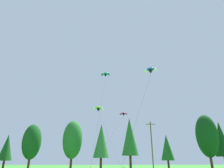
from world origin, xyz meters
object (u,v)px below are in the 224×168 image
object	(u,v)px
parafoil_kite_low_blue_white	(151,70)
parafoil_kite_mid_lime_white	(98,109)
utility_pole	(152,145)
parafoil_kite_high_magenta	(124,114)
parafoil_kite_far_teal	(105,75)

from	to	relation	value
parafoil_kite_low_blue_white	parafoil_kite_mid_lime_white	bearing A→B (deg)	143.95
utility_pole	parafoil_kite_low_blue_white	distance (m)	17.98
parafoil_kite_mid_lime_white	parafoil_kite_low_blue_white	world-z (taller)	parafoil_kite_low_blue_white
parafoil_kite_high_magenta	parafoil_kite_far_teal	distance (m)	11.45
parafoil_kite_high_magenta	parafoil_kite_mid_lime_white	size ratio (longest dim) A/B	1.21
parafoil_kite_far_teal	parafoil_kite_high_magenta	bearing A→B (deg)	57.40
parafoil_kite_high_magenta	parafoil_kite_mid_lime_white	world-z (taller)	parafoil_kite_high_magenta
parafoil_kite_high_magenta	parafoil_kite_far_teal	bearing A→B (deg)	-122.60
parafoil_kite_far_teal	parafoil_kite_mid_lime_white	bearing A→B (deg)	174.35
utility_pole	parafoil_kite_high_magenta	size ratio (longest dim) A/B	0.59
parafoil_kite_high_magenta	parafoil_kite_low_blue_white	world-z (taller)	parafoil_kite_low_blue_white
parafoil_kite_mid_lime_white	parafoil_kite_low_blue_white	xyz separation A→B (m)	(10.09, -7.34, 5.81)
parafoil_kite_high_magenta	parafoil_kite_mid_lime_white	distance (m)	9.42
utility_pole	parafoil_kite_far_teal	xyz separation A→B (m)	(-10.81, -5.24, 14.99)
utility_pole	parafoil_kite_far_teal	bearing A→B (deg)	-154.15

